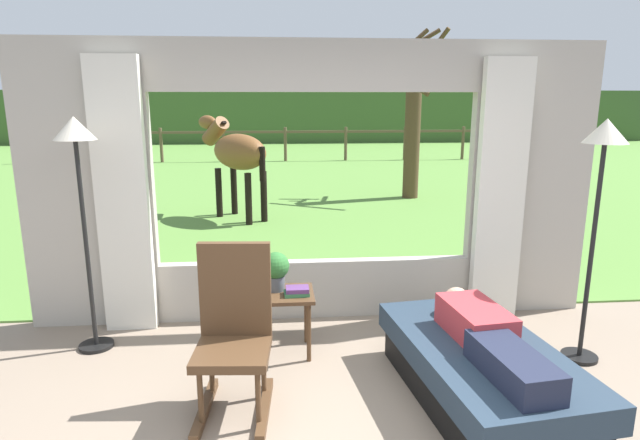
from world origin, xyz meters
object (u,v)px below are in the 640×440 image
potted_plant (276,269)px  floor_lamp_right (602,169)px  floor_lamp_left (78,164)px  book_stack (297,291)px  recliner_sofa (480,372)px  rocking_chair (234,330)px  pasture_tree (412,116)px  side_table (286,303)px  horse (237,152)px  reclining_person (486,334)px

potted_plant → floor_lamp_right: (2.43, -0.37, 0.83)m
floor_lamp_left → book_stack: bearing=-9.6°
recliner_sofa → floor_lamp_left: bearing=153.0°
recliner_sofa → rocking_chair: bearing=169.6°
floor_lamp_right → recliner_sofa: bearing=-153.2°
pasture_tree → floor_lamp_right: bearing=-93.2°
pasture_tree → recliner_sofa: bearing=-100.8°
rocking_chair → floor_lamp_right: (2.71, 0.42, 0.99)m
floor_lamp_left → pasture_tree: pasture_tree is taller
recliner_sofa → floor_lamp_right: floor_lamp_right is taller
recliner_sofa → side_table: (-1.30, 0.84, 0.21)m
floor_lamp_right → horse: bearing=120.0°
recliner_sofa → book_stack: 1.48m
rocking_chair → side_table: (0.36, 0.74, -0.12)m
reclining_person → floor_lamp_right: (1.04, 0.58, 1.02)m
potted_plant → pasture_tree: pasture_tree is taller
floor_lamp_left → floor_lamp_right: size_ratio=1.01×
rocking_chair → floor_lamp_right: floor_lamp_right is taller
reclining_person → horse: 6.24m
book_stack → floor_lamp_left: size_ratio=0.11×
rocking_chair → side_table: size_ratio=2.15×
recliner_sofa → potted_plant: size_ratio=5.61×
reclining_person → floor_lamp_left: (-2.90, 1.11, 1.02)m
horse → reclining_person: bearing=-111.1°
horse → pasture_tree: 3.88m
rocking_chair → book_stack: rocking_chair is taller
side_table → horse: horse is taller
recliner_sofa → rocking_chair: rocking_chair is taller
recliner_sofa → horse: size_ratio=1.04×
floor_lamp_right → book_stack: bearing=173.7°
potted_plant → book_stack: bearing=-36.9°
horse → pasture_tree: size_ratio=0.50×
potted_plant → book_stack: (0.16, -0.12, -0.15)m
potted_plant → floor_lamp_left: bearing=173.9°
side_table → potted_plant: 0.29m
book_stack → floor_lamp_right: floor_lamp_right is taller
recliner_sofa → floor_lamp_left: (-2.90, 1.06, 1.33)m
potted_plant → horse: size_ratio=0.18×
rocking_chair → potted_plant: size_ratio=3.50×
book_stack → horse: (-0.79, 5.05, 0.60)m
floor_lamp_left → pasture_tree: bearing=56.2°
recliner_sofa → floor_lamp_right: 1.76m
book_stack → floor_lamp_right: bearing=-6.3°
horse → recliner_sofa: bearing=-110.9°
rocking_chair → book_stack: bearing=61.0°
potted_plant → floor_lamp_right: floor_lamp_right is taller
rocking_chair → floor_lamp_left: floor_lamp_left is taller
pasture_tree → floor_lamp_left: bearing=-123.8°
horse → pasture_tree: bearing=-13.6°
potted_plant → side_table: bearing=-36.9°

